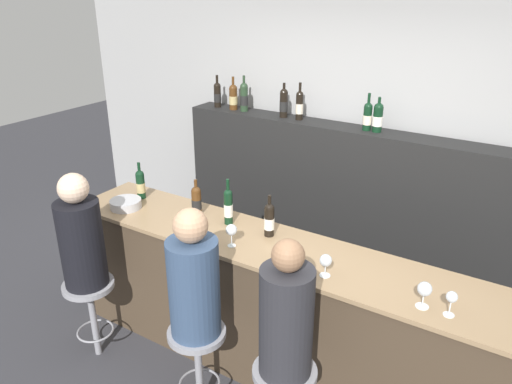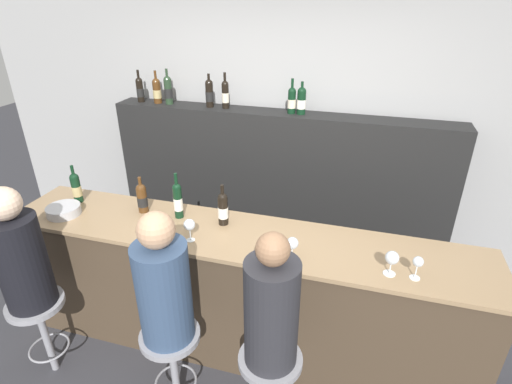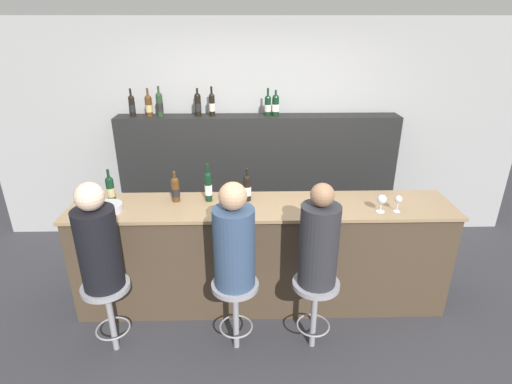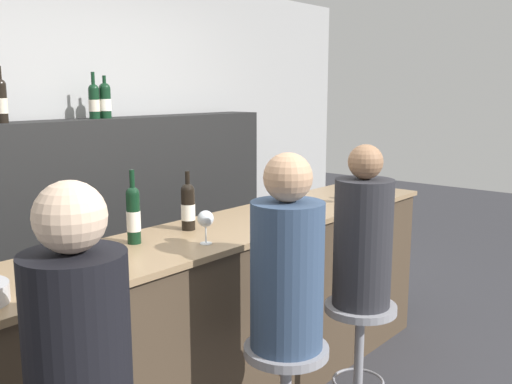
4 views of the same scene
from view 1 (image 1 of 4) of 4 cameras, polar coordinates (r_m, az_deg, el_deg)
The scene contains 24 objects.
wall_back at distance 4.53m, azimuth 11.93°, elevation 4.64°, with size 6.40×0.05×2.60m.
bar_counter at distance 3.68m, azimuth 2.32°, elevation -13.28°, with size 3.42×0.61×1.04m.
back_bar_cabinet at distance 4.53m, azimuth 10.37°, elevation -2.36°, with size 3.21×0.28×1.56m.
wine_bottle_counter_0 at distance 4.18m, azimuth -13.06°, elevation 0.91°, with size 0.07×0.07×0.31m.
wine_bottle_counter_1 at distance 3.82m, azimuth -6.82°, elevation -0.94°, with size 0.08×0.08×0.28m.
wine_bottle_counter_2 at distance 3.64m, azimuth -3.18°, elevation -1.61°, with size 0.07×0.07×0.35m.
wine_bottle_counter_3 at distance 3.48m, azimuth 1.53°, elevation -3.14°, with size 0.07×0.07×0.31m.
wine_bottle_backbar_0 at distance 4.88m, azimuth -4.43°, elevation 11.06°, with size 0.07×0.07×0.31m.
wine_bottle_backbar_1 at distance 4.78m, azimuth -2.61°, elevation 10.83°, with size 0.08×0.08×0.31m.
wine_bottle_backbar_2 at distance 4.71m, azimuth -1.38°, elevation 10.83°, with size 0.08×0.08×0.33m.
wine_bottle_backbar_3 at distance 4.50m, azimuth 3.19°, elevation 10.15°, with size 0.07×0.07×0.31m.
wine_bottle_backbar_4 at distance 4.42m, azimuth 5.00°, elevation 9.88°, with size 0.07×0.07×0.33m.
wine_bottle_backbar_5 at distance 4.19m, azimuth 12.63°, elevation 8.48°, with size 0.07×0.07×0.30m.
wine_bottle_backbar_6 at distance 4.16m, azimuth 13.76°, elevation 8.30°, with size 0.08×0.08×0.28m.
wine_glass_0 at distance 3.35m, azimuth -2.83°, elevation -4.41°, with size 0.08×0.08×0.16m.
wine_glass_1 at distance 3.06m, azimuth 7.98°, elevation -7.83°, with size 0.08×0.08×0.15m.
wine_glass_2 at distance 2.91m, azimuth 18.71°, elevation -10.53°, with size 0.08×0.08×0.16m.
wine_glass_3 at distance 2.89m, azimuth 21.46°, elevation -11.23°, with size 0.06×0.06×0.15m.
metal_bowl at distance 4.07m, azimuth -14.67°, elevation -1.31°, with size 0.25×0.25×0.07m.
bar_stool_left at distance 4.00m, azimuth -18.40°, elevation -11.51°, with size 0.38×0.38×0.65m.
guest_seated_left at distance 3.74m, azimuth -19.39°, elevation -4.90°, with size 0.31×0.31×0.86m.
bar_stool_middle at distance 3.39m, azimuth -6.70°, elevation -17.31°, with size 0.38×0.38×0.65m.
guest_seated_middle at distance 3.09m, azimuth -7.14°, elevation -10.02°, with size 0.32×0.32×0.85m.
guest_seated_right at distance 2.79m, azimuth 3.49°, elevation -14.07°, with size 0.30×0.30×0.84m.
Camera 1 is at (1.45, -2.29, 2.70)m, focal length 35.00 mm.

